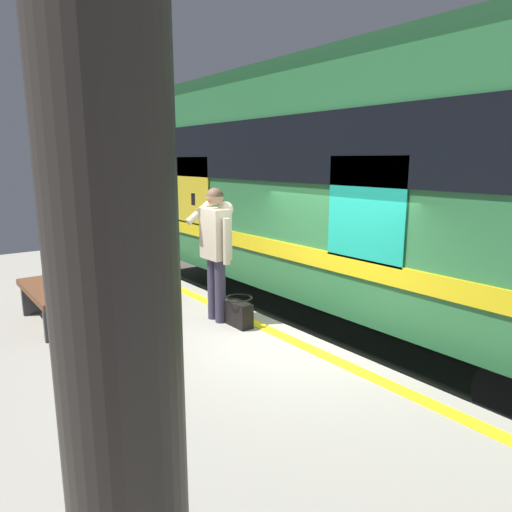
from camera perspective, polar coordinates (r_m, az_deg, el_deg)
ground_plane at (r=6.26m, az=4.84°, el=-16.37°), size 24.33×24.33×0.00m
platform at (r=4.99m, az=-16.70°, el=-19.09°), size 14.82×4.68×0.87m
safety_line at (r=5.72m, az=2.73°, el=-9.56°), size 14.53×0.16×0.01m
track_rail_near at (r=7.15m, az=13.37°, el=-12.22°), size 19.27×0.08×0.16m
track_rail_far at (r=8.24m, az=19.82°, el=-9.33°), size 19.27×0.08×0.16m
train_carriage at (r=8.07m, az=9.22°, el=9.43°), size 11.58×3.09×4.20m
passenger at (r=5.95m, az=-4.91°, el=1.50°), size 0.57×0.55×1.74m
handbag at (r=5.92m, az=-2.08°, el=-6.98°), size 0.38×0.34×0.38m
station_column at (r=1.16m, az=-16.54°, el=-9.35°), size 0.30×0.30×3.35m
bench at (r=6.45m, az=-23.80°, el=-3.56°), size 1.49×0.44×0.90m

